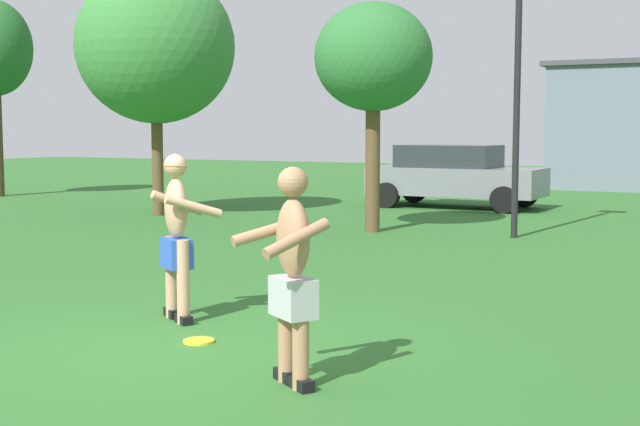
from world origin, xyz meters
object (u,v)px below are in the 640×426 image
at_px(player_near, 292,271).
at_px(tree_near_building, 155,46).
at_px(lamp_post, 518,35).
at_px(player_in_blue, 177,229).
at_px(frisbee, 199,341).
at_px(car_gray_near_post, 454,175).
at_px(tree_behind_players, 373,59).

distance_m(player_near, tree_near_building, 13.92).
bearing_deg(lamp_post, player_near, -85.45).
bearing_deg(tree_near_building, lamp_post, -2.22).
bearing_deg(player_in_blue, player_near, -33.80).
bearing_deg(player_near, frisbee, 151.56).
relative_size(player_in_blue, lamp_post, 0.29).
xyz_separation_m(player_in_blue, tree_near_building, (-6.97, 8.65, 2.88)).
height_order(player_in_blue, frisbee, player_in_blue).
bearing_deg(player_near, lamp_post, 94.55).
distance_m(car_gray_near_post, lamp_post, 6.69).
relative_size(lamp_post, tree_behind_players, 1.37).
height_order(tree_behind_players, tree_near_building, tree_near_building).
xyz_separation_m(car_gray_near_post, lamp_post, (2.90, -5.32, 2.83)).
xyz_separation_m(frisbee, tree_behind_players, (-2.02, 8.65, 3.29)).
bearing_deg(tree_behind_players, tree_near_building, 173.18).
bearing_deg(car_gray_near_post, tree_near_building, -137.47).
xyz_separation_m(car_gray_near_post, tree_behind_players, (0.23, -5.67, 2.48)).
height_order(lamp_post, tree_near_building, lamp_post).
relative_size(frisbee, lamp_post, 0.05).
bearing_deg(car_gray_near_post, lamp_post, -61.37).
distance_m(player_in_blue, lamp_post, 8.86).
height_order(player_near, car_gray_near_post, player_near).
relative_size(car_gray_near_post, lamp_post, 0.72).
xyz_separation_m(player_in_blue, frisbee, (0.73, -0.67, -0.95)).
distance_m(player_near, frisbee, 1.85).
relative_size(car_gray_near_post, tree_near_building, 0.78).
bearing_deg(frisbee, tree_behind_players, 103.16).
height_order(car_gray_near_post, tree_behind_players, tree_behind_players).
bearing_deg(car_gray_near_post, player_near, -76.30).
bearing_deg(tree_near_building, car_gray_near_post, 42.53).
distance_m(frisbee, car_gray_near_post, 14.52).
relative_size(player_in_blue, tree_near_building, 0.31).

